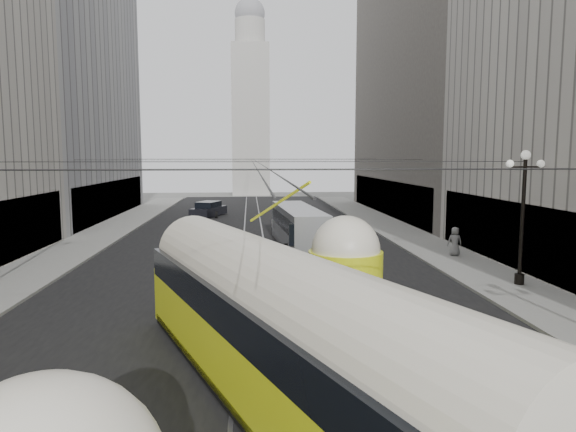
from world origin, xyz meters
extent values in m
cube|color=black|center=(0.00, 32.50, 0.00)|extent=(20.00, 85.00, 0.02)
cube|color=gray|center=(-12.00, 36.00, 0.07)|extent=(4.00, 72.00, 0.15)
cube|color=gray|center=(12.00, 36.00, 0.07)|extent=(4.00, 72.00, 0.15)
cube|color=gray|center=(-0.75, 32.50, 0.00)|extent=(0.12, 85.00, 0.04)
cube|color=gray|center=(0.75, 32.50, 0.00)|extent=(0.12, 85.00, 0.04)
cube|color=black|center=(-14.05, 24.00, 2.00)|extent=(0.10, 18.00, 3.60)
cube|color=#999999|center=(-20.00, 48.00, 14.00)|extent=(12.00, 28.00, 28.00)
cube|color=black|center=(-14.05, 48.00, 2.00)|extent=(0.10, 25.20, 3.60)
cube|color=black|center=(14.05, 22.00, 2.00)|extent=(0.10, 18.00, 3.60)
cube|color=#514C47|center=(20.00, 48.00, 16.00)|extent=(12.00, 32.00, 32.00)
cube|color=black|center=(14.05, 48.00, 2.00)|extent=(0.10, 28.80, 3.60)
cube|color=#B2AFA8|center=(0.00, 80.00, 12.00)|extent=(6.00, 6.00, 24.00)
cylinder|color=#B2AFA8|center=(0.00, 80.00, 26.00)|extent=(4.80, 4.80, 4.00)
sphere|color=gray|center=(0.00, 80.00, 28.96)|extent=(4.80, 4.80, 4.80)
cylinder|color=black|center=(12.60, 18.00, 3.15)|extent=(0.18, 0.18, 6.00)
cylinder|color=black|center=(12.60, 18.00, 0.40)|extent=(0.44, 0.44, 0.50)
cylinder|color=black|center=(12.60, 18.00, 5.75)|extent=(1.60, 0.08, 0.08)
sphere|color=white|center=(12.60, 18.00, 6.30)|extent=(0.44, 0.44, 0.44)
sphere|color=white|center=(11.85, 18.00, 5.90)|extent=(0.36, 0.36, 0.36)
sphere|color=white|center=(13.35, 18.00, 5.90)|extent=(0.36, 0.36, 0.36)
cylinder|color=black|center=(0.00, 4.00, 6.00)|extent=(25.00, 0.03, 0.03)
cylinder|color=black|center=(0.00, 18.00, 6.00)|extent=(25.00, 0.03, 0.03)
cylinder|color=black|center=(0.00, 32.00, 6.00)|extent=(25.00, 0.03, 0.03)
cylinder|color=black|center=(0.00, 46.00, 6.00)|extent=(25.00, 0.03, 0.03)
cylinder|color=black|center=(0.00, 36.00, 5.80)|extent=(0.03, 72.00, 0.03)
cylinder|color=black|center=(0.40, 36.00, 5.80)|extent=(0.03, 72.00, 0.03)
cube|color=#D0DD13|center=(0.50, 7.15, 1.17)|extent=(8.65, 15.56, 1.90)
cube|color=black|center=(0.50, 7.15, 0.28)|extent=(8.47, 15.13, 0.34)
cube|color=black|center=(0.50, 7.15, 2.40)|extent=(8.58, 15.35, 0.95)
cylinder|color=silver|center=(0.50, 7.15, 2.74)|extent=(8.25, 15.22, 2.57)
cylinder|color=#D0DD13|center=(3.45, 14.28, 1.28)|extent=(2.90, 2.90, 2.57)
sphere|color=silver|center=(3.45, 14.28, 2.62)|extent=(2.68, 2.68, 2.68)
cube|color=#9A9D9F|center=(3.03, 29.53, 1.41)|extent=(3.06, 11.04, 2.73)
cube|color=black|center=(3.03, 29.53, 1.86)|extent=(3.05, 10.66, 1.00)
cube|color=black|center=(3.03, 24.13, 1.73)|extent=(2.09, 0.25, 1.27)
cylinder|color=black|center=(1.89, 25.88, 0.45)|extent=(0.30, 0.91, 0.91)
cylinder|color=black|center=(4.17, 25.88, 0.45)|extent=(0.30, 0.91, 0.91)
cylinder|color=black|center=(1.89, 33.18, 0.45)|extent=(0.30, 0.91, 0.91)
cylinder|color=black|center=(4.17, 33.18, 0.45)|extent=(0.30, 0.91, 0.91)
cube|color=white|center=(3.10, 40.85, 0.42)|extent=(2.92, 4.30, 0.71)
cube|color=black|center=(3.10, 40.85, 0.92)|extent=(2.11, 2.55, 0.67)
cylinder|color=black|center=(2.36, 39.50, 0.28)|extent=(0.22, 0.57, 0.57)
cylinder|color=black|center=(3.83, 39.50, 0.28)|extent=(0.22, 0.57, 0.57)
cylinder|color=black|center=(2.36, 42.21, 0.28)|extent=(0.22, 0.57, 0.57)
cylinder|color=black|center=(3.83, 42.21, 0.28)|extent=(0.22, 0.57, 0.57)
cube|color=black|center=(-4.58, 48.69, 0.53)|extent=(3.70, 5.38, 0.88)
cube|color=black|center=(-4.58, 48.69, 1.16)|extent=(2.67, 3.20, 0.83)
cylinder|color=black|center=(-5.50, 46.99, 0.35)|extent=(0.22, 0.71, 0.71)
cylinder|color=black|center=(-3.66, 46.99, 0.35)|extent=(0.22, 0.71, 0.71)
cylinder|color=black|center=(-5.50, 50.38, 0.35)|extent=(0.22, 0.71, 0.71)
cylinder|color=black|center=(-3.66, 50.38, 0.35)|extent=(0.22, 0.71, 0.71)
imported|color=slate|center=(12.32, 25.16, 1.04)|extent=(0.91, 0.60, 1.78)
camera|label=1|loc=(-0.26, -5.16, 6.23)|focal=32.00mm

